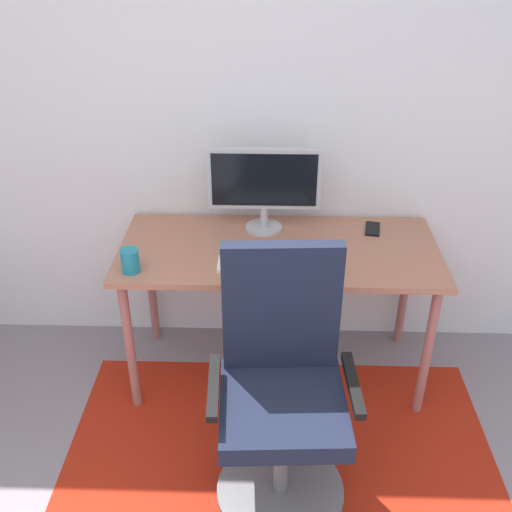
{
  "coord_description": "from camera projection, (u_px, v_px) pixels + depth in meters",
  "views": [
    {
      "loc": [
        0.27,
        -0.59,
        2.12
      ],
      "look_at": [
        0.21,
        1.55,
        0.85
      ],
      "focal_mm": 41.47,
      "sensor_mm": 36.0,
      "label": 1
    }
  ],
  "objects": [
    {
      "name": "monitor",
      "position": [
        264.0,
        182.0,
        2.79
      ],
      "size": [
        0.54,
        0.18,
        0.42
      ],
      "color": "#B2B2B7",
      "rests_on": "desk"
    },
    {
      "name": "keyboard",
      "position": [
        266.0,
        265.0,
        2.61
      ],
      "size": [
        0.43,
        0.13,
        0.02
      ],
      "primitive_type": "cube",
      "color": "white",
      "rests_on": "desk"
    },
    {
      "name": "wall_back",
      "position": [
        217.0,
        105.0,
        2.82
      ],
      "size": [
        6.0,
        0.1,
        2.6
      ],
      "primitive_type": "cube",
      "color": "silver",
      "rests_on": "ground"
    },
    {
      "name": "office_chair",
      "position": [
        282.0,
        405.0,
        2.29
      ],
      "size": [
        0.57,
        0.53,
        1.09
      ],
      "rotation": [
        0.0,
        0.0,
        0.05
      ],
      "color": "slate",
      "rests_on": "ground"
    },
    {
      "name": "cell_phone",
      "position": [
        372.0,
        229.0,
        2.9
      ],
      "size": [
        0.09,
        0.15,
        0.01
      ],
      "primitive_type": "cube",
      "rotation": [
        0.0,
        0.0,
        -0.17
      ],
      "color": "black",
      "rests_on": "desk"
    },
    {
      "name": "desk",
      "position": [
        279.0,
        261.0,
        2.79
      ],
      "size": [
        1.49,
        0.66,
        0.75
      ],
      "color": "#AA6C54",
      "rests_on": "ground"
    },
    {
      "name": "coffee_cup",
      "position": [
        130.0,
        261.0,
        2.55
      ],
      "size": [
        0.08,
        0.08,
        0.11
      ],
      "primitive_type": "cylinder",
      "color": "teal",
      "rests_on": "desk"
    },
    {
      "name": "area_rug",
      "position": [
        280.0,
        475.0,
        2.55
      ],
      "size": [
        1.91,
        1.44,
        0.01
      ],
      "primitive_type": "cube",
      "color": "#A62211",
      "rests_on": "ground"
    },
    {
      "name": "computer_mouse",
      "position": [
        334.0,
        267.0,
        2.57
      ],
      "size": [
        0.06,
        0.1,
        0.03
      ],
      "primitive_type": "ellipsoid",
      "color": "black",
      "rests_on": "desk"
    }
  ]
}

